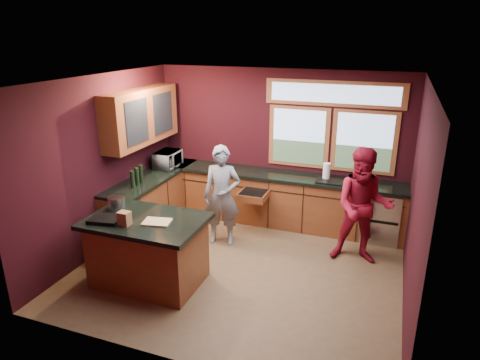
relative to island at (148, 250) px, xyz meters
The scene contains 14 objects.
floor 1.39m from the island, 36.19° to the left, with size 4.50×4.50×0.00m, color brown.
room_shell 1.77m from the island, 67.46° to the left, with size 4.52×4.02×2.71m.
back_counter 2.76m from the island, 63.13° to the left, with size 4.50×0.64×0.93m.
left_counter 1.85m from the island, 119.05° to the left, with size 0.64×2.30×0.93m.
island is the anchor object (origin of this frame).
person_grey 1.55m from the island, 70.92° to the left, with size 0.59×0.39×1.63m, color slate.
person_red 3.11m from the island, 30.95° to the left, with size 0.85×0.67×1.76m, color maroon.
microwave 2.40m from the island, 112.01° to the left, with size 0.54×0.36×0.30m, color #999999.
potted_plant 3.63m from the island, 44.78° to the left, with size 0.32×0.28×0.36m, color #999999.
paper_towel 3.21m from the island, 51.55° to the left, with size 0.12×0.12×0.28m, color white.
cutting_board 0.52m from the island, 14.04° to the right, with size 0.35×0.25×0.02m, color #AA8357.
stock_pot 0.80m from the island, 164.74° to the left, with size 0.24×0.24×0.18m, color #BCBCC1.
paper_bag 0.63m from the island, 120.96° to the right, with size 0.15×0.12×0.18m, color brown.
black_tray 0.71m from the island, 150.95° to the right, with size 0.40×0.28×0.05m, color black.
Camera 1 is at (1.90, -5.17, 3.29)m, focal length 32.00 mm.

